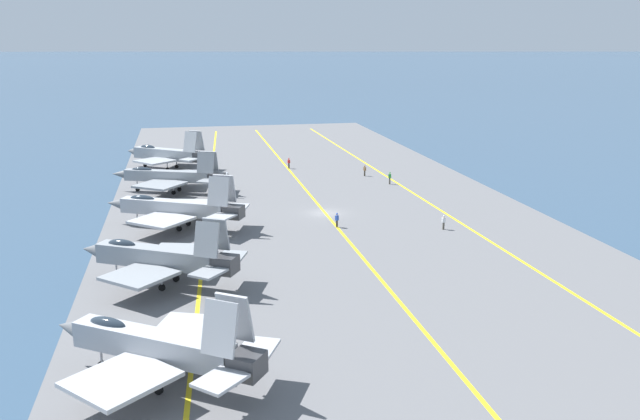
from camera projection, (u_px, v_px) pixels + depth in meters
The scene contains 15 objects.
ground_plane at pixel (325, 216), 84.94m from camera, with size 2000.00×2000.00×0.00m, color #334C66.
carrier_deck at pixel (325, 214), 84.89m from camera, with size 175.16×53.30×0.40m, color slate.
deck_stripe_foul_line at pixel (435, 207), 87.69m from camera, with size 157.64×0.36×0.01m, color yellow.
deck_stripe_centerline at pixel (325, 213), 84.84m from camera, with size 157.64×0.36×0.01m, color yellow.
deck_stripe_edge_line at pixel (207, 219), 82.00m from camera, with size 157.64×0.36×0.01m, color yellow.
parked_jet_nearest at pixel (158, 346), 42.54m from camera, with size 13.36×14.84×6.66m.
parked_jet_second at pixel (160, 257), 59.55m from camera, with size 12.54×15.13×6.45m.
parked_jet_third at pixel (176, 208), 77.51m from camera, with size 13.31×16.77×6.49m.
parked_jet_fourth at pixel (171, 176), 95.11m from camera, with size 13.55×16.62×6.02m.
parked_jet_fifth at pixel (167, 154), 112.02m from camera, with size 13.22×15.21×6.70m.
crew_white_vest at pixel (444, 222), 77.33m from camera, with size 0.29×0.40×1.68m.
crew_green_vest at pixel (390, 178), 101.03m from camera, with size 0.41×0.46×1.85m.
crew_brown_vest at pixel (365, 170), 106.98m from camera, with size 0.46×0.41×1.73m.
crew_blue_vest at pixel (337, 219), 78.21m from camera, with size 0.43×0.46×1.71m.
crew_red_vest at pixel (289, 163), 113.09m from camera, with size 0.35×0.43×1.76m.
Camera 1 is at (-80.29, 17.08, 21.88)m, focal length 38.00 mm.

